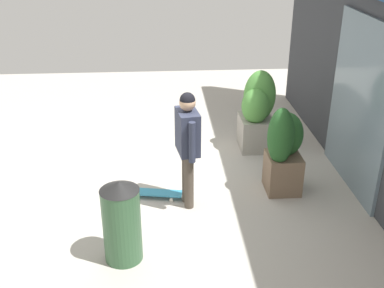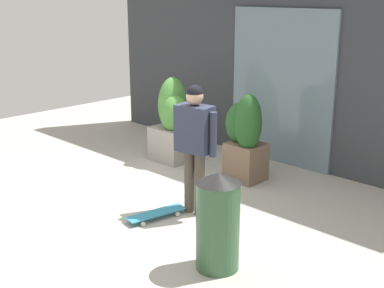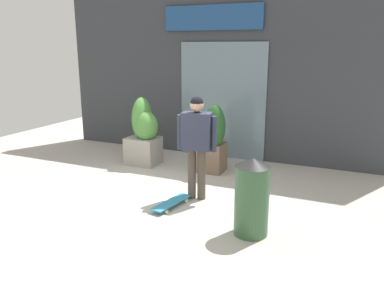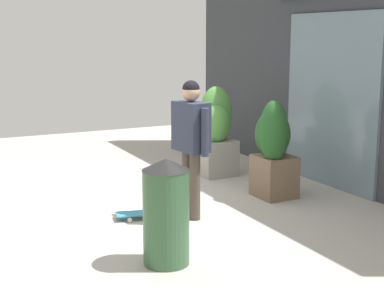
% 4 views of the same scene
% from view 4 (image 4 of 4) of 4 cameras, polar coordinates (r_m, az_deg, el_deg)
% --- Properties ---
extents(ground_plane, '(12.00, 12.00, 0.00)m').
position_cam_4_polar(ground_plane, '(7.20, -4.66, -6.52)').
color(ground_plane, '#B2ADA3').
extents(building_facade, '(7.46, 0.31, 3.84)m').
position_cam_4_polar(building_facade, '(8.42, 14.34, 8.90)').
color(building_facade, '#383A3F').
rests_on(building_facade, ground_plane).
extents(skateboarder, '(0.63, 0.33, 1.66)m').
position_cam_4_polar(skateboarder, '(6.55, -0.10, 0.94)').
color(skateboarder, '#4C4238').
rests_on(skateboarder, ground_plane).
extents(skateboard, '(0.35, 0.81, 0.08)m').
position_cam_4_polar(skateboard, '(6.80, -4.46, -7.02)').
color(skateboard, teal).
rests_on(skateboard, ground_plane).
extents(planter_box_left, '(0.68, 0.60, 1.40)m').
position_cam_4_polar(planter_box_left, '(8.73, 2.37, 1.08)').
color(planter_box_left, gray).
rests_on(planter_box_left, ground_plane).
extents(planter_box_right, '(0.70, 0.57, 1.34)m').
position_cam_4_polar(planter_box_right, '(7.59, 8.34, -0.37)').
color(planter_box_right, brown).
rests_on(planter_box_right, ground_plane).
extents(trash_bin, '(0.45, 0.45, 1.04)m').
position_cam_4_polar(trash_bin, '(5.33, -2.67, -6.92)').
color(trash_bin, '#335938').
rests_on(trash_bin, ground_plane).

